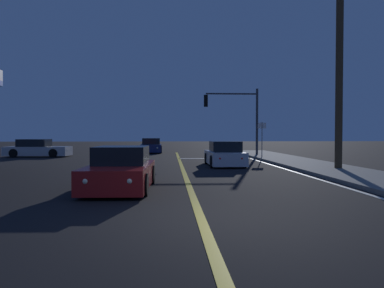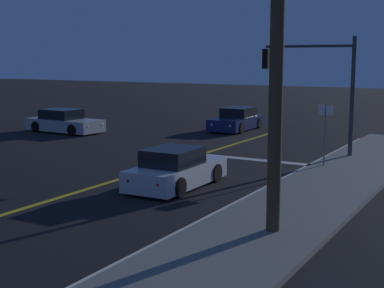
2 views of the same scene
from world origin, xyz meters
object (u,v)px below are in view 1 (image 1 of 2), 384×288
object	(u,v)px
car_distant_tail_red	(121,171)
utility_pole_right	(340,45)
street_sign_corner	(262,134)
car_side_waiting_white	(225,155)
traffic_signal_near_right	(237,111)
car_following_oncoming_silver	(37,149)
car_mid_block_navy	(151,146)

from	to	relation	value
car_distant_tail_red	utility_pole_right	bearing A→B (deg)	-149.71
utility_pole_right	street_sign_corner	world-z (taller)	utility_pole_right
car_side_waiting_white	traffic_signal_near_right	xyz separation A→B (m)	(2.15, 8.29, 2.93)
car_following_oncoming_silver	utility_pole_right	world-z (taller)	utility_pole_right
car_mid_block_navy	utility_pole_right	world-z (taller)	utility_pole_right
car_mid_block_navy	car_side_waiting_white	bearing A→B (deg)	105.73
car_following_oncoming_silver	car_side_waiting_white	bearing A→B (deg)	58.37
car_mid_block_navy	traffic_signal_near_right	distance (m)	9.91
street_sign_corner	car_following_oncoming_silver	bearing A→B (deg)	168.70
car_following_oncoming_silver	traffic_signal_near_right	distance (m)	15.47
traffic_signal_near_right	utility_pole_right	bearing A→B (deg)	102.96
car_side_waiting_white	car_mid_block_navy	bearing A→B (deg)	106.99
car_side_waiting_white	street_sign_corner	bearing A→B (deg)	57.29
car_mid_block_navy	street_sign_corner	world-z (taller)	street_sign_corner
traffic_signal_near_right	street_sign_corner	bearing A→B (deg)	114.58
traffic_signal_near_right	street_sign_corner	world-z (taller)	traffic_signal_near_right
car_following_oncoming_silver	car_distant_tail_red	world-z (taller)	same
utility_pole_right	car_distant_tail_red	bearing A→B (deg)	-151.45
car_side_waiting_white	traffic_signal_near_right	bearing A→B (deg)	74.75
car_distant_tail_red	street_sign_corner	world-z (taller)	street_sign_corner
car_distant_tail_red	traffic_signal_near_right	bearing A→B (deg)	-110.00
utility_pole_right	street_sign_corner	bearing A→B (deg)	98.99
car_mid_block_navy	car_side_waiting_white	distance (m)	15.54
car_side_waiting_white	street_sign_corner	size ratio (longest dim) A/B	1.63
car_side_waiting_white	traffic_signal_near_right	size ratio (longest dim) A/B	0.80
car_following_oncoming_silver	car_mid_block_navy	xyz separation A→B (m)	(8.31, 6.02, -0.00)
utility_pole_right	street_sign_corner	distance (m)	9.86
car_following_oncoming_silver	street_sign_corner	world-z (taller)	street_sign_corner
traffic_signal_near_right	car_side_waiting_white	bearing A→B (deg)	75.48
car_following_oncoming_silver	street_sign_corner	bearing A→B (deg)	81.02
car_distant_tail_red	car_side_waiting_white	world-z (taller)	same
traffic_signal_near_right	car_following_oncoming_silver	bearing A→B (deg)	-1.85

